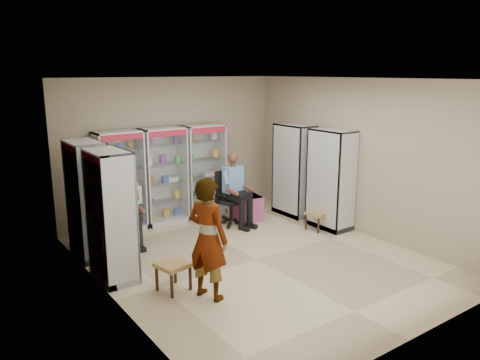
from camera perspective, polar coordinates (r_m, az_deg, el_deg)
floor at (r=8.06m, az=2.06°, el=-9.65°), size 6.00×6.00×0.00m
room_shell at (r=7.52m, az=2.18°, el=4.32°), size 5.02×6.02×3.01m
cabinet_back_left at (r=9.45m, az=-14.40°, el=-0.24°), size 0.90×0.50×2.00m
cabinet_back_mid at (r=9.81m, az=-9.23°, el=0.50°), size 0.90×0.50×2.00m
cabinet_back_right at (r=10.25m, az=-4.47°, el=1.18°), size 0.90×0.50×2.00m
cabinet_right_far at (r=10.31m, az=6.60°, el=1.20°), size 0.90×0.50×2.00m
cabinet_right_near at (r=9.54m, az=10.99°, el=0.06°), size 0.90×0.50×2.00m
cabinet_left_far at (r=8.31m, az=-18.07°, el=-2.31°), size 0.90×0.50×2.00m
cabinet_left_near at (r=7.30m, az=-15.45°, el=-4.24°), size 0.90×0.50×2.00m
wooden_chair at (r=8.85m, az=-14.01°, el=-4.69°), size 0.42×0.42×0.94m
seated_customer at (r=8.74m, az=-13.96°, el=-3.53°), size 0.44×0.60×1.34m
office_chair at (r=9.68m, az=-1.12°, el=-2.19°), size 0.71×0.71×1.12m
seated_shopkeeper at (r=9.60m, az=-0.95°, el=-1.37°), size 0.58×0.73×1.43m
pink_trunk at (r=10.01m, az=0.85°, el=-3.43°), size 0.62×0.61×0.53m
tea_glass at (r=9.89m, az=0.87°, el=-1.76°), size 0.07×0.07×0.09m
woven_stool_a at (r=9.54m, az=9.31°, el=-4.94°), size 0.44×0.44×0.37m
woven_stool_b at (r=7.00m, az=-8.11°, el=-11.55°), size 0.51×0.51×0.43m
standing_man at (r=6.50m, az=-3.93°, el=-7.17°), size 0.61×0.74×1.74m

